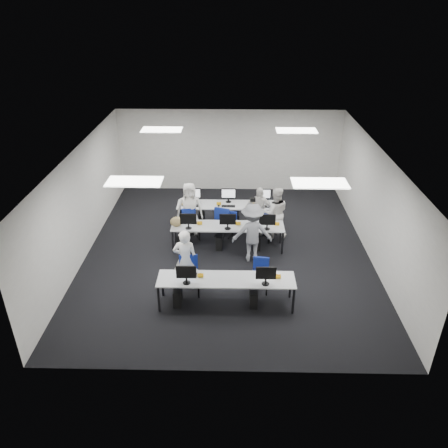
{
  "coord_description": "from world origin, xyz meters",
  "views": [
    {
      "loc": [
        0.13,
        -10.72,
        6.63
      ],
      "look_at": [
        -0.1,
        -0.21,
        1.0
      ],
      "focal_mm": 35.0,
      "sensor_mm": 36.0,
      "label": 1
    }
  ],
  "objects_px": {
    "photographer": "(252,233)",
    "chair_2": "(191,230)",
    "chair_3": "(229,231)",
    "student_3": "(259,211)",
    "chair_1": "(260,280)",
    "chair_4": "(264,232)",
    "desk_front": "(226,281)",
    "chair_0": "(189,282)",
    "student_2": "(190,208)",
    "desk_mid": "(228,227)",
    "chair_5": "(190,224)",
    "chair_7": "(269,225)",
    "student_1": "(275,213)",
    "student_0": "(185,260)",
    "chair_6": "(224,225)"
  },
  "relations": [
    {
      "from": "chair_0",
      "to": "student_3",
      "type": "distance_m",
      "value": 3.6
    },
    {
      "from": "chair_0",
      "to": "chair_5",
      "type": "relative_size",
      "value": 1.1
    },
    {
      "from": "student_1",
      "to": "chair_1",
      "type": "bearing_deg",
      "value": 77.65
    },
    {
      "from": "chair_6",
      "to": "photographer",
      "type": "xyz_separation_m",
      "value": [
        0.79,
        -1.4,
        0.54
      ]
    },
    {
      "from": "student_2",
      "to": "photographer",
      "type": "xyz_separation_m",
      "value": [
        1.84,
        -1.51,
        0.03
      ]
    },
    {
      "from": "student_0",
      "to": "photographer",
      "type": "height_order",
      "value": "photographer"
    },
    {
      "from": "student_0",
      "to": "student_1",
      "type": "bearing_deg",
      "value": -130.74
    },
    {
      "from": "chair_2",
      "to": "chair_7",
      "type": "bearing_deg",
      "value": -11.51
    },
    {
      "from": "chair_1",
      "to": "student_2",
      "type": "bearing_deg",
      "value": 132.14
    },
    {
      "from": "desk_front",
      "to": "chair_5",
      "type": "xyz_separation_m",
      "value": [
        -1.19,
        3.53,
        -0.4
      ]
    },
    {
      "from": "desk_mid",
      "to": "chair_7",
      "type": "bearing_deg",
      "value": 36.07
    },
    {
      "from": "student_1",
      "to": "chair_3",
      "type": "bearing_deg",
      "value": 6.69
    },
    {
      "from": "chair_3",
      "to": "student_3",
      "type": "bearing_deg",
      "value": 38.05
    },
    {
      "from": "chair_7",
      "to": "desk_front",
      "type": "bearing_deg",
      "value": -128.32
    },
    {
      "from": "student_1",
      "to": "student_3",
      "type": "xyz_separation_m",
      "value": [
        -0.48,
        0.19,
        -0.04
      ]
    },
    {
      "from": "desk_mid",
      "to": "student_0",
      "type": "xyz_separation_m",
      "value": [
        -1.01,
        -1.94,
        0.14
      ]
    },
    {
      "from": "student_2",
      "to": "student_1",
      "type": "bearing_deg",
      "value": -8.06
    },
    {
      "from": "chair_7",
      "to": "photographer",
      "type": "bearing_deg",
      "value": -129.56
    },
    {
      "from": "chair_0",
      "to": "chair_6",
      "type": "relative_size",
      "value": 0.98
    },
    {
      "from": "chair_2",
      "to": "chair_3",
      "type": "relative_size",
      "value": 1.1
    },
    {
      "from": "chair_2",
      "to": "chair_5",
      "type": "relative_size",
      "value": 1.03
    },
    {
      "from": "chair_0",
      "to": "student_0",
      "type": "distance_m",
      "value": 0.57
    },
    {
      "from": "chair_0",
      "to": "chair_5",
      "type": "bearing_deg",
      "value": 88.1
    },
    {
      "from": "chair_5",
      "to": "chair_4",
      "type": "bearing_deg",
      "value": -8.32
    },
    {
      "from": "chair_1",
      "to": "chair_5",
      "type": "xyz_separation_m",
      "value": [
        -2.02,
        2.92,
        0.01
      ]
    },
    {
      "from": "student_0",
      "to": "chair_3",
      "type": "bearing_deg",
      "value": -111.26
    },
    {
      "from": "chair_3",
      "to": "student_1",
      "type": "xyz_separation_m",
      "value": [
        1.37,
        0.17,
        0.54
      ]
    },
    {
      "from": "chair_7",
      "to": "student_1",
      "type": "distance_m",
      "value": 0.59
    },
    {
      "from": "desk_front",
      "to": "chair_0",
      "type": "relative_size",
      "value": 3.31
    },
    {
      "from": "chair_1",
      "to": "chair_3",
      "type": "distance_m",
      "value": 2.67
    },
    {
      "from": "chair_1",
      "to": "chair_5",
      "type": "bearing_deg",
      "value": 132.33
    },
    {
      "from": "desk_front",
      "to": "chair_7",
      "type": "distance_m",
      "value": 3.75
    },
    {
      "from": "photographer",
      "to": "chair_2",
      "type": "bearing_deg",
      "value": -35.42
    },
    {
      "from": "student_1",
      "to": "student_2",
      "type": "xyz_separation_m",
      "value": [
        -2.57,
        0.19,
        0.02
      ]
    },
    {
      "from": "chair_2",
      "to": "chair_5",
      "type": "height_order",
      "value": "chair_2"
    },
    {
      "from": "chair_0",
      "to": "chair_3",
      "type": "relative_size",
      "value": 1.16
    },
    {
      "from": "chair_1",
      "to": "chair_4",
      "type": "bearing_deg",
      "value": 92.23
    },
    {
      "from": "student_2",
      "to": "desk_mid",
      "type": "bearing_deg",
      "value": -41.96
    },
    {
      "from": "chair_5",
      "to": "student_0",
      "type": "height_order",
      "value": "student_0"
    },
    {
      "from": "chair_3",
      "to": "chair_0",
      "type": "bearing_deg",
      "value": -93.21
    },
    {
      "from": "desk_mid",
      "to": "chair_3",
      "type": "bearing_deg",
      "value": 86.82
    },
    {
      "from": "chair_7",
      "to": "photographer",
      "type": "relative_size",
      "value": 0.49
    },
    {
      "from": "chair_1",
      "to": "chair_4",
      "type": "relative_size",
      "value": 1.02
    },
    {
      "from": "student_2",
      "to": "chair_4",
      "type": "bearing_deg",
      "value": -13.89
    },
    {
      "from": "chair_2",
      "to": "student_3",
      "type": "distance_m",
      "value": 2.12
    },
    {
      "from": "desk_front",
      "to": "chair_3",
      "type": "xyz_separation_m",
      "value": [
        0.03,
        3.15,
        -0.42
      ]
    },
    {
      "from": "chair_3",
      "to": "chair_7",
      "type": "relative_size",
      "value": 1.0
    },
    {
      "from": "photographer",
      "to": "chair_5",
      "type": "bearing_deg",
      "value": -42.32
    },
    {
      "from": "student_3",
      "to": "photographer",
      "type": "bearing_deg",
      "value": -84.02
    },
    {
      "from": "chair_2",
      "to": "student_1",
      "type": "distance_m",
      "value": 2.57
    }
  ]
}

